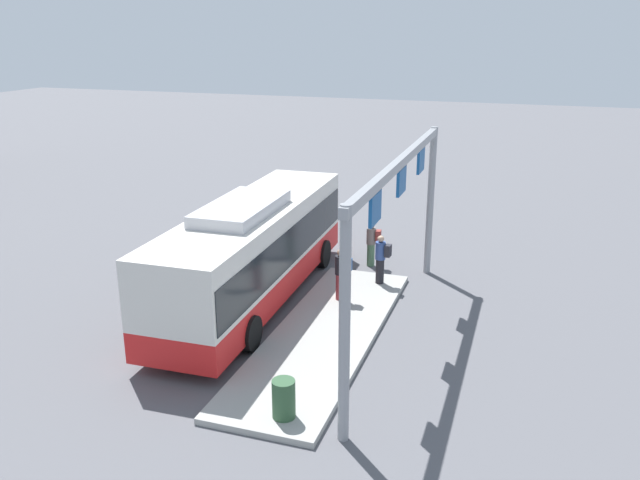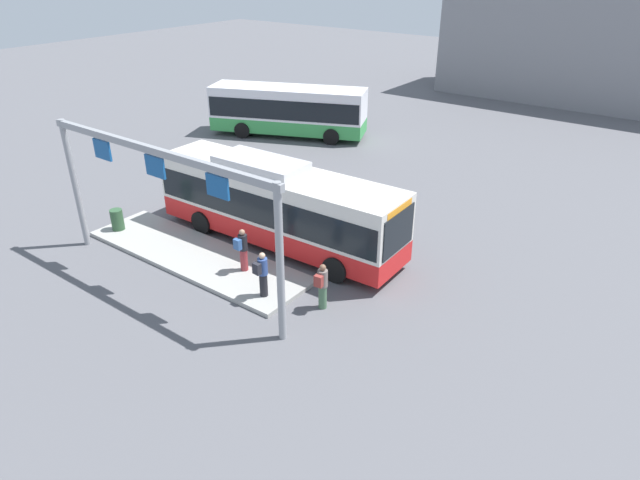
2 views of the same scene
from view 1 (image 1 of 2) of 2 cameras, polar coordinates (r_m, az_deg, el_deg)
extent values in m
plane|color=#56565B|center=(21.23, -5.66, -5.23)|extent=(120.00, 120.00, 0.00)
cube|color=#9E9E99|center=(18.71, 0.40, -8.25)|extent=(10.00, 2.80, 0.16)
cube|color=red|center=(20.93, -5.73, -3.29)|extent=(10.86, 2.78, 0.85)
cube|color=silver|center=(20.47, -5.85, 0.30)|extent=(10.86, 2.78, 1.90)
cube|color=black|center=(20.53, -5.83, -0.24)|extent=(10.64, 2.81, 1.20)
cube|color=black|center=(25.37, -1.12, 3.68)|extent=(0.09, 2.13, 1.50)
cube|color=#B7B7BC|center=(19.44, -6.87, 2.76)|extent=(3.82, 1.85, 0.36)
cube|color=orange|center=(25.11, -1.18, 5.52)|extent=(0.16, 1.75, 0.28)
cylinder|color=black|center=(24.58, -5.08, -0.64)|extent=(1.01, 0.33, 1.00)
cylinder|color=black|center=(23.82, 0.28, -1.19)|extent=(1.01, 0.33, 1.00)
cylinder|color=black|center=(18.92, -12.84, -7.01)|extent=(1.01, 0.33, 1.00)
cylinder|color=black|center=(17.92, -6.08, -8.11)|extent=(1.01, 0.33, 1.00)
cylinder|color=#476B4C|center=(23.99, 4.45, -1.30)|extent=(0.30, 0.30, 0.85)
cylinder|color=slate|center=(23.76, 4.49, 0.35)|extent=(0.37, 0.37, 0.60)
sphere|color=brown|center=(23.63, 4.52, 1.30)|extent=(0.22, 0.22, 0.22)
cube|color=maroon|center=(23.71, 5.11, 0.37)|extent=(0.30, 0.21, 0.40)
cylinder|color=black|center=(22.01, 5.25, -2.71)|extent=(0.30, 0.30, 0.85)
cylinder|color=#334C8C|center=(21.76, 5.30, -0.93)|extent=(0.37, 0.37, 0.60)
sphere|color=tan|center=(21.63, 5.33, 0.10)|extent=(0.22, 0.22, 0.22)
cube|color=#26262D|center=(21.68, 5.95, -0.94)|extent=(0.29, 0.20, 0.40)
cylinder|color=maroon|center=(20.65, 1.77, -4.08)|extent=(0.29, 0.29, 0.85)
cylinder|color=black|center=(20.38, 1.79, -2.20)|extent=(0.35, 0.35, 0.60)
sphere|color=#9E755B|center=(20.24, 1.80, -1.11)|extent=(0.22, 0.22, 0.22)
cube|color=#335993|center=(20.30, 2.49, -2.20)|extent=(0.28, 0.19, 0.40)
cylinder|color=gray|center=(13.29, 2.15, -7.74)|extent=(0.24, 0.24, 5.20)
cylinder|color=gray|center=(22.95, 9.61, 3.28)|extent=(0.24, 0.24, 5.20)
cube|color=gray|center=(17.37, 7.19, 6.90)|extent=(10.87, 0.20, 0.24)
cube|color=#144C8C|center=(14.76, 4.83, 2.76)|extent=(0.90, 0.08, 0.70)
cube|color=#144C8C|center=(17.49, 7.12, 5.14)|extent=(0.90, 0.08, 0.70)
cube|color=#144C8C|center=(20.26, 8.79, 6.86)|extent=(0.90, 0.08, 0.70)
cylinder|color=#2D5133|center=(14.79, -3.18, -13.67)|extent=(0.52, 0.52, 0.90)
camera|label=2|loc=(32.16, 33.63, 19.54)|focal=31.32mm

